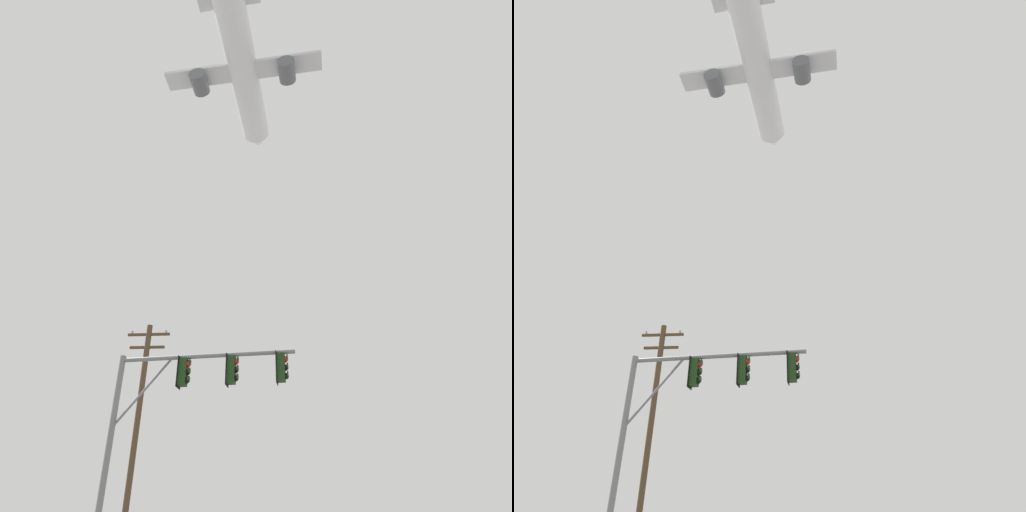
{
  "view_description": "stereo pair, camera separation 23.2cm",
  "coord_description": "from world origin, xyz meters",
  "views": [
    {
      "loc": [
        0.62,
        -6.02,
        1.56
      ],
      "look_at": [
        -0.72,
        17.45,
        16.03
      ],
      "focal_mm": 31.35,
      "sensor_mm": 36.0,
      "label": 1
    },
    {
      "loc": [
        0.86,
        -6.0,
        1.56
      ],
      "look_at": [
        -0.72,
        17.45,
        16.03
      ],
      "focal_mm": 31.35,
      "sensor_mm": 36.0,
      "label": 2
    }
  ],
  "objects": [
    {
      "name": "airplane",
      "position": [
        -3.07,
        30.48,
        51.88
      ],
      "size": [
        20.13,
        26.06,
        7.1
      ],
      "color": "white"
    },
    {
      "name": "utility_pole",
      "position": [
        -6.22,
        15.62,
        5.7
      ],
      "size": [
        2.2,
        0.28,
        10.78
      ],
      "color": "brown",
      "rests_on": "ground"
    },
    {
      "name": "signal_pole_near",
      "position": [
        -2.57,
        8.56,
        5.2
      ],
      "size": [
        6.07,
        0.85,
        6.74
      ],
      "color": "slate",
      "rests_on": "ground"
    }
  ]
}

